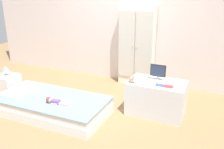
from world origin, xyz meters
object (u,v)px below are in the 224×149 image
(doll, at_px, (53,101))
(nightstand, at_px, (8,86))
(wardrobe, at_px, (137,46))
(rocking_horse_toy, at_px, (132,79))
(book_blue, at_px, (160,85))
(bed, at_px, (54,106))
(table_lamp, at_px, (6,69))
(tv_monitor, at_px, (158,71))
(tv_stand, at_px, (156,98))
(book_red, at_px, (168,86))

(doll, distance_m, nightstand, 1.29)
(wardrobe, bearing_deg, rocking_horse_toy, -73.98)
(nightstand, distance_m, book_blue, 2.71)
(rocking_horse_toy, bearing_deg, bed, -156.77)
(table_lamp, height_order, tv_monitor, tv_monitor)
(tv_stand, distance_m, book_blue, 0.30)
(nightstand, bearing_deg, tv_stand, 10.44)
(book_blue, distance_m, book_red, 0.13)
(wardrobe, bearing_deg, doll, -109.49)
(bed, distance_m, rocking_horse_toy, 1.31)
(tv_stand, relative_size, book_red, 6.43)
(wardrobe, bearing_deg, book_red, -52.60)
(bed, bearing_deg, tv_monitor, 27.59)
(bed, xyz_separation_m, doll, (0.11, -0.14, 0.17))
(table_lamp, relative_size, book_blue, 1.47)
(wardrobe, bearing_deg, book_blue, -56.82)
(bed, xyz_separation_m, wardrobe, (0.77, 1.73, 0.66))
(bed, bearing_deg, tv_stand, 24.39)
(wardrobe, distance_m, tv_stand, 1.37)
(bed, relative_size, nightstand, 4.13)
(nightstand, bearing_deg, rocking_horse_toy, 7.45)
(bed, xyz_separation_m, table_lamp, (-1.13, 0.19, 0.40))
(wardrobe, xyz_separation_m, tv_stand, (0.70, -1.06, -0.53))
(nightstand, xyz_separation_m, rocking_horse_toy, (2.26, 0.30, 0.38))
(bed, bearing_deg, doll, -51.73)
(nightstand, distance_m, tv_monitor, 2.68)
(doll, xyz_separation_m, table_lamp, (-1.24, 0.33, 0.23))
(table_lamp, bearing_deg, tv_stand, 10.44)
(book_red, bearing_deg, book_blue, 180.00)
(table_lamp, height_order, rocking_horse_toy, rocking_horse_toy)
(bed, xyz_separation_m, book_blue, (1.54, 0.55, 0.41))
(bed, height_order, rocking_horse_toy, rocking_horse_toy)
(wardrobe, relative_size, tv_monitor, 6.37)
(table_lamp, distance_m, book_blue, 2.69)
(doll, height_order, wardrobe, wardrobe)
(nightstand, height_order, tv_monitor, tv_monitor)
(doll, distance_m, tv_monitor, 1.66)
(tv_stand, bearing_deg, table_lamp, -169.56)
(book_blue, bearing_deg, doll, -154.18)
(book_blue, bearing_deg, table_lamp, -172.32)
(nightstand, xyz_separation_m, book_blue, (2.67, 0.36, 0.33))
(doll, bearing_deg, tv_monitor, 33.91)
(rocking_horse_toy, bearing_deg, tv_monitor, 40.27)
(bed, height_order, doll, doll)
(wardrobe, bearing_deg, tv_stand, -56.34)
(nightstand, xyz_separation_m, tv_stand, (2.60, 0.48, 0.06))
(tv_stand, bearing_deg, rocking_horse_toy, -151.98)
(bed, relative_size, tv_stand, 1.95)
(table_lamp, bearing_deg, tv_monitor, 12.46)
(nightstand, bearing_deg, bed, -9.55)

